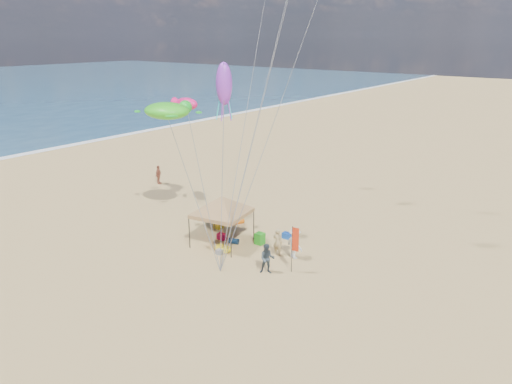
% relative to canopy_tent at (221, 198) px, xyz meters
% --- Properties ---
extents(ground, '(280.00, 280.00, 0.00)m').
position_rel_canopy_tent_xyz_m(ground, '(2.87, -3.36, -2.95)').
color(ground, tan).
rests_on(ground, ground).
extents(canopy_tent, '(5.64, 5.64, 3.54)m').
position_rel_canopy_tent_xyz_m(canopy_tent, '(0.00, 0.00, 0.00)').
color(canopy_tent, black).
rests_on(canopy_tent, ground).
extents(feather_flag, '(0.41, 0.08, 2.66)m').
position_rel_canopy_tent_xyz_m(feather_flag, '(5.53, -0.47, -1.16)').
color(feather_flag, black).
rests_on(feather_flag, ground).
extents(cooler_red, '(0.54, 0.38, 0.38)m').
position_rel_canopy_tent_xyz_m(cooler_red, '(-0.49, 0.47, -2.76)').
color(cooler_red, '#BC0F38').
rests_on(cooler_red, ground).
extents(cooler_blue, '(0.54, 0.38, 0.38)m').
position_rel_canopy_tent_xyz_m(cooler_blue, '(2.66, 3.09, -2.76)').
color(cooler_blue, '#1547AD').
rests_on(cooler_blue, ground).
extents(bag_navy, '(0.69, 0.54, 0.36)m').
position_rel_canopy_tent_xyz_m(bag_navy, '(0.57, 0.42, -2.77)').
color(bag_navy, '#0B1C30').
rests_on(bag_navy, ground).
extents(bag_orange, '(0.54, 0.69, 0.36)m').
position_rel_canopy_tent_xyz_m(bag_orange, '(-1.27, 3.16, -2.77)').
color(bag_orange, '#DC630C').
rests_on(bag_orange, ground).
extents(chair_green, '(0.50, 0.50, 0.70)m').
position_rel_canopy_tent_xyz_m(chair_green, '(1.82, 1.38, -2.60)').
color(chair_green, '#208B19').
rests_on(chair_green, ground).
extents(chair_yellow, '(0.50, 0.50, 0.70)m').
position_rel_canopy_tent_xyz_m(chair_yellow, '(-1.88, 1.74, -2.60)').
color(chair_yellow, gold).
rests_on(chair_yellow, ground).
extents(crate_grey, '(0.34, 0.30, 0.28)m').
position_rel_canopy_tent_xyz_m(crate_grey, '(0.81, -1.22, -2.81)').
color(crate_grey, slate).
rests_on(crate_grey, ground).
extents(beach_cart, '(0.90, 0.50, 0.24)m').
position_rel_canopy_tent_xyz_m(beach_cart, '(0.77, -0.82, -2.75)').
color(beach_cart, yellow).
rests_on(beach_cart, ground).
extents(person_near_a, '(0.63, 0.45, 1.64)m').
position_rel_canopy_tent_xyz_m(person_near_a, '(3.58, 0.76, -2.13)').
color(person_near_a, '#9D8759').
rests_on(person_near_a, ground).
extents(person_near_b, '(1.03, 0.99, 1.67)m').
position_rel_canopy_tent_xyz_m(person_near_b, '(4.42, -1.39, -2.11)').
color(person_near_b, '#323D44').
rests_on(person_near_b, ground).
extents(person_near_c, '(1.35, 1.02, 1.86)m').
position_rel_canopy_tent_xyz_m(person_near_c, '(4.57, 1.03, -2.02)').
color(person_near_c, beige).
rests_on(person_near_c, ground).
extents(person_far_a, '(0.76, 1.03, 1.63)m').
position_rel_canopy_tent_xyz_m(person_far_a, '(-12.60, 6.03, -2.14)').
color(person_far_a, '#A85A40').
rests_on(person_far_a, ground).
extents(turtle_kite, '(3.85, 3.53, 1.04)m').
position_rel_canopy_tent_xyz_m(turtle_kite, '(-4.59, 0.21, 4.72)').
color(turtle_kite, green).
rests_on(turtle_kite, ground).
extents(fish_kite, '(1.99, 1.35, 0.81)m').
position_rel_canopy_tent_xyz_m(fish_kite, '(-5.06, 2.40, 4.89)').
color(fish_kite, '#EB1668').
rests_on(fish_kite, ground).
extents(squid_kite, '(0.96, 0.96, 2.45)m').
position_rel_canopy_tent_xyz_m(squid_kite, '(-0.54, 1.05, 6.55)').
color(squid_kite, purple).
rests_on(squid_kite, ground).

